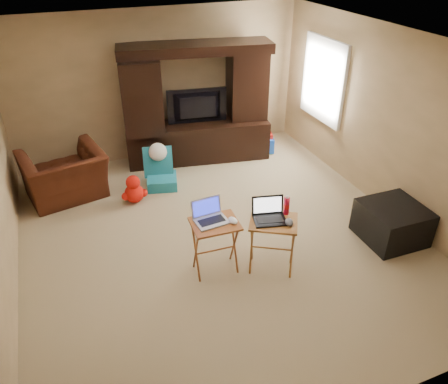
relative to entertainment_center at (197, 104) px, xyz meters
name	(u,v)px	position (x,y,z in m)	size (l,w,h in m)	color
floor	(218,236)	(-0.51, -2.29, -1.00)	(5.50, 5.50, 0.00)	#C2B286
ceiling	(217,44)	(-0.51, -2.29, 1.50)	(5.50, 5.50, 0.00)	silver
wall_back	(159,85)	(-0.51, 0.46, 0.25)	(5.00, 5.00, 0.00)	tan
wall_front	(361,314)	(-0.51, -5.04, 0.25)	(5.00, 5.00, 0.00)	tan
wall_right	(387,122)	(1.99, -2.29, 0.25)	(5.50, 5.50, 0.00)	tan
window_pane	(324,80)	(1.97, -0.74, 0.40)	(1.20, 1.20, 0.00)	white
window_frame	(323,80)	(1.95, -0.74, 0.40)	(0.06, 1.14, 1.34)	white
entertainment_center	(197,104)	(0.00, 0.00, 0.00)	(2.45, 0.61, 2.00)	black
television	(198,108)	(0.00, -0.04, -0.04)	(1.02, 0.13, 0.58)	black
recliner	(65,175)	(-2.28, -0.49, -0.63)	(1.13, 0.99, 0.73)	#4A1E0F
child_rocker	(161,169)	(-0.87, -0.74, -0.69)	(0.46, 0.52, 0.61)	#19738B
plush_toy	(134,189)	(-1.37, -1.02, -0.78)	(0.40, 0.33, 0.44)	red
push_toy	(259,143)	(1.10, -0.21, -0.81)	(0.52, 0.37, 0.39)	blue
ottoman	(392,223)	(1.58, -3.17, -0.76)	(0.75, 0.75, 0.48)	black
tray_table_left	(215,247)	(-0.79, -2.91, -0.65)	(0.53, 0.43, 0.69)	#A65928
tray_table_right	(272,245)	(-0.16, -3.13, -0.65)	(0.54, 0.43, 0.70)	#A55F27
laptop_left	(211,213)	(-0.82, -2.88, -0.19)	(0.36, 0.30, 0.24)	#B4B5B9
laptop_right	(270,212)	(-0.20, -3.11, -0.18)	(0.36, 0.30, 0.24)	black
mouse_left	(233,221)	(-0.60, -2.98, -0.28)	(0.09, 0.14, 0.06)	white
mouse_right	(289,222)	(-0.03, -3.25, -0.27)	(0.09, 0.14, 0.06)	#45454A
water_bottle	(287,206)	(0.04, -3.05, -0.20)	(0.07, 0.07, 0.21)	red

